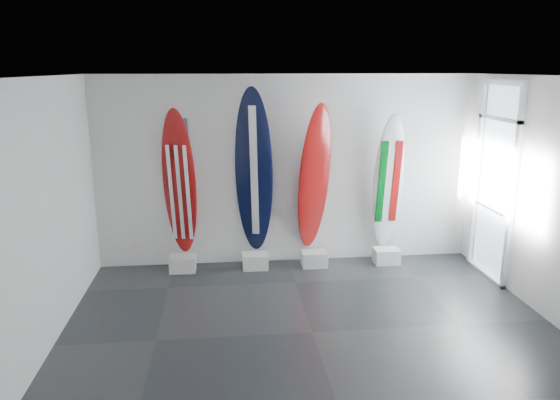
{
  "coord_description": "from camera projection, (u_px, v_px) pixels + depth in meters",
  "views": [
    {
      "loc": [
        -1.01,
        -5.75,
        3.09
      ],
      "look_at": [
        -0.24,
        1.4,
        1.3
      ],
      "focal_mm": 34.18,
      "sensor_mm": 36.0,
      "label": 1
    }
  ],
  "objects": [
    {
      "name": "surfboard_usa",
      "position": [
        180.0,
        183.0,
        8.09
      ],
      "size": [
        0.59,
        0.46,
        2.3
      ],
      "primitive_type": "ellipsoid",
      "rotation": [
        0.11,
        0.0,
        -0.25
      ],
      "color": "maroon",
      "rests_on": "display_block_usa"
    },
    {
      "name": "display_block_italy",
      "position": [
        386.0,
        256.0,
        8.64
      ],
      "size": [
        0.4,
        0.3,
        0.24
      ],
      "primitive_type": "cube",
      "color": "silver",
      "rests_on": "floor"
    },
    {
      "name": "display_block_swiss",
      "position": [
        314.0,
        259.0,
        8.51
      ],
      "size": [
        0.4,
        0.3,
        0.24
      ],
      "primitive_type": "cube",
      "color": "silver",
      "rests_on": "floor"
    },
    {
      "name": "wall_front",
      "position": [
        376.0,
        308.0,
        3.62
      ],
      "size": [
        6.0,
        0.0,
        6.0
      ],
      "primitive_type": "plane",
      "rotation": [
        -1.57,
        0.0,
        0.0
      ],
      "color": "silver",
      "rests_on": "ground"
    },
    {
      "name": "glass_door",
      "position": [
        495.0,
        184.0,
        7.86
      ],
      "size": [
        0.12,
        1.16,
        2.85
      ],
      "primitive_type": null,
      "color": "white",
      "rests_on": "floor"
    },
    {
      "name": "display_block_usa",
      "position": [
        183.0,
        264.0,
        8.3
      ],
      "size": [
        0.4,
        0.3,
        0.24
      ],
      "primitive_type": "cube",
      "color": "silver",
      "rests_on": "floor"
    },
    {
      "name": "ceiling",
      "position": [
        316.0,
        76.0,
        5.67
      ],
      "size": [
        6.0,
        6.0,
        0.0
      ],
      "primitive_type": "plane",
      "rotation": [
        3.14,
        0.0,
        0.0
      ],
      "color": "white",
      "rests_on": "wall_back"
    },
    {
      "name": "wall_outlet",
      "position": [
        134.0,
        245.0,
        8.45
      ],
      "size": [
        0.09,
        0.02,
        0.13
      ],
      "primitive_type": "cube",
      "color": "silver",
      "rests_on": "wall_back"
    },
    {
      "name": "wall_left",
      "position": [
        39.0,
        220.0,
        5.72
      ],
      "size": [
        0.0,
        5.0,
        5.0
      ],
      "primitive_type": "plane",
      "rotation": [
        1.57,
        0.0,
        1.57
      ],
      "color": "silver",
      "rests_on": "ground"
    },
    {
      "name": "surfboard_swiss",
      "position": [
        314.0,
        178.0,
        8.3
      ],
      "size": [
        0.66,
        0.6,
        2.37
      ],
      "primitive_type": "ellipsoid",
      "rotation": [
        0.16,
        0.0,
        0.33
      ],
      "color": "maroon",
      "rests_on": "display_block_swiss"
    },
    {
      "name": "floor",
      "position": [
        312.0,
        332.0,
        6.4
      ],
      "size": [
        6.0,
        6.0,
        0.0
      ],
      "primitive_type": "plane",
      "color": "black",
      "rests_on": "ground"
    },
    {
      "name": "wall_back",
      "position": [
        287.0,
        171.0,
        8.45
      ],
      "size": [
        6.0,
        0.0,
        6.0
      ],
      "primitive_type": "plane",
      "rotation": [
        1.57,
        0.0,
        0.0
      ],
      "color": "silver",
      "rests_on": "ground"
    },
    {
      "name": "display_block_navy",
      "position": [
        255.0,
        261.0,
        8.42
      ],
      "size": [
        0.4,
        0.3,
        0.24
      ],
      "primitive_type": "cube",
      "color": "silver",
      "rests_on": "floor"
    },
    {
      "name": "surfboard_navy",
      "position": [
        254.0,
        172.0,
        8.17
      ],
      "size": [
        0.65,
        0.46,
        2.6
      ],
      "primitive_type": "ellipsoid",
      "rotation": [
        0.09,
        0.0,
        -0.25
      ],
      "color": "black",
      "rests_on": "display_block_navy"
    },
    {
      "name": "surfboard_italy",
      "position": [
        388.0,
        182.0,
        8.44
      ],
      "size": [
        0.52,
        0.38,
        2.19
      ],
      "primitive_type": "ellipsoid",
      "rotation": [
        0.12,
        0.0,
        0.09
      ],
      "color": "white",
      "rests_on": "display_block_italy"
    }
  ]
}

